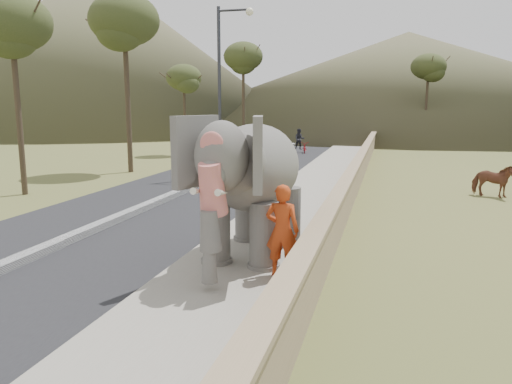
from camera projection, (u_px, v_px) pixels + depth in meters
ground at (245, 269)px, 10.92m from camera, size 160.00×160.00×0.00m
road at (199, 186)px, 21.70m from camera, size 7.00×120.00×0.03m
median at (199, 184)px, 21.68m from camera, size 0.35×120.00×0.22m
walkway at (313, 190)px, 20.42m from camera, size 3.00×120.00×0.15m
parapet at (354, 180)px, 19.92m from camera, size 0.30×120.00×1.10m
lamppost at (225, 76)px, 23.54m from camera, size 1.76×0.36×8.00m
signboard at (227, 145)px, 23.69m from camera, size 0.60×0.08×2.40m
cow at (492, 181)px, 19.22m from camera, size 1.68×1.16×1.29m
hill_left at (96, 50)px, 70.94m from camera, size 60.00×60.00×22.00m
hill_far at (406, 80)px, 74.99m from camera, size 80.00×80.00×14.00m
elephant_and_man at (255, 187)px, 11.38m from camera, size 2.53×4.49×3.15m
motorcyclist at (302, 144)px, 36.16m from camera, size 1.23×1.64×1.77m
trees at (378, 96)px, 34.44m from camera, size 48.38×35.24×9.29m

